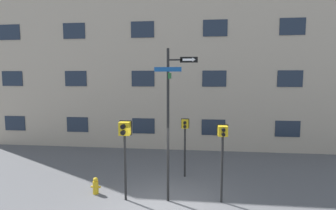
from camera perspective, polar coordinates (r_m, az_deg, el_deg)
name	(u,v)px	position (r m, az deg, el deg)	size (l,w,h in m)	color
ground_plane	(162,210)	(8.87, -1.40, -21.87)	(60.00, 60.00, 0.00)	#515154
building_facade	(179,30)	(15.28, 2.34, 16.04)	(24.00, 0.63, 13.62)	tan
street_sign_pole	(170,114)	(8.53, 0.48, -2.01)	(1.38, 0.77, 5.07)	black
pedestrian_signal_left	(125,137)	(8.87, -9.42, -6.98)	(0.42, 0.40, 2.71)	black
pedestrian_signal_right	(223,143)	(8.80, 11.80, -8.10)	(0.37, 0.40, 2.61)	black
pedestrian_signal_across	(185,132)	(10.90, 3.71, -5.97)	(0.34, 0.40, 2.45)	black
fire_hydrant	(96,186)	(10.12, -15.48, -16.61)	(0.36, 0.20, 0.60)	gold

